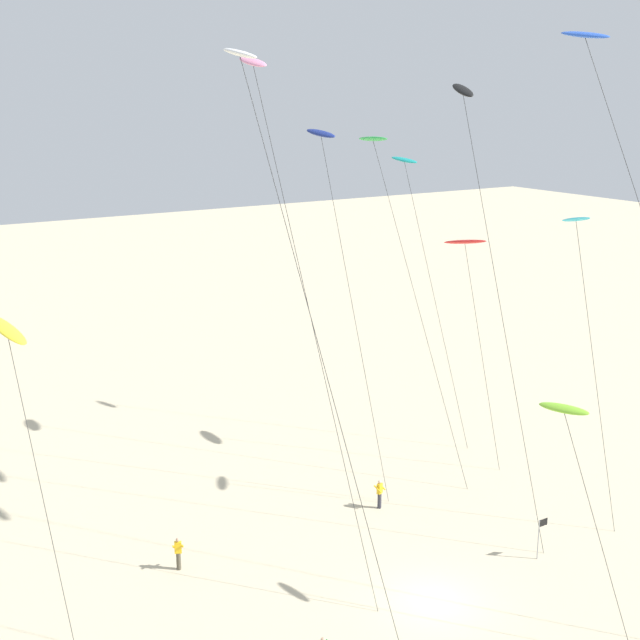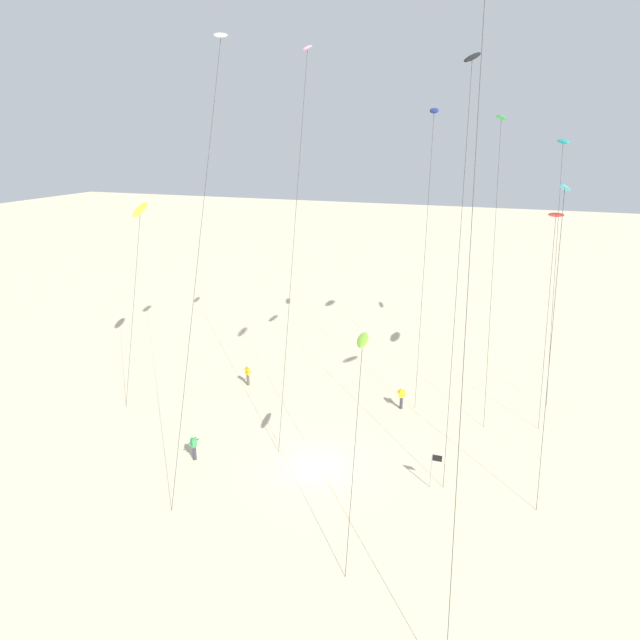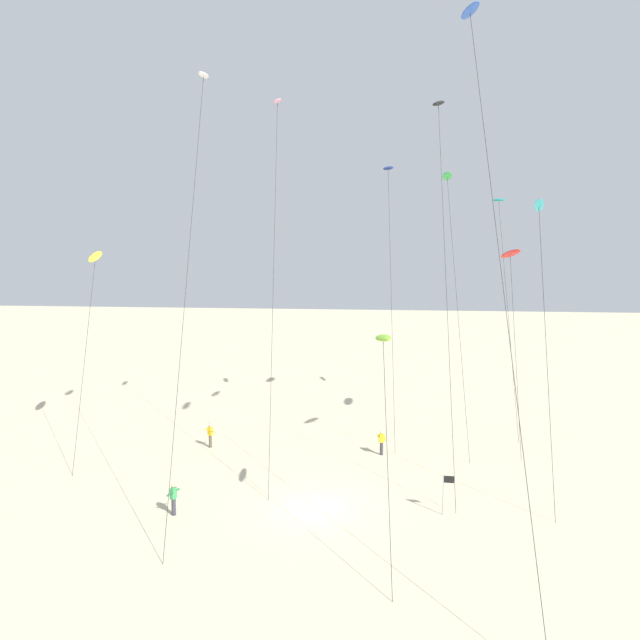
{
  "view_description": "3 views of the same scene",
  "coord_description": "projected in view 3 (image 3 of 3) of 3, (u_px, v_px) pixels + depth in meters",
  "views": [
    {
      "loc": [
        -23.29,
        -27.53,
        22.45
      ],
      "look_at": [
        -1.9,
        6.73,
        11.95
      ],
      "focal_mm": 49.69,
      "sensor_mm": 36.0,
      "label": 1
    },
    {
      "loc": [
        9.63,
        -26.35,
        18.51
      ],
      "look_at": [
        -2.87,
        8.8,
        5.97
      ],
      "focal_mm": 30.94,
      "sensor_mm": 36.0,
      "label": 2
    },
    {
      "loc": [
        4.19,
        -27.75,
        12.87
      ],
      "look_at": [
        -0.88,
        8.3,
        9.21
      ],
      "focal_mm": 30.92,
      "sensor_mm": 36.0,
      "label": 3
    }
  ],
  "objects": [
    {
      "name": "kite_yellow",
      "position": [
        95.0,
        258.0,
        37.11
      ],
      "size": [
        1.44,
        6.12,
        13.93
      ],
      "color": "yellow",
      "rests_on": "ground"
    },
    {
      "name": "marker_flag",
      "position": [
        446.0,
        487.0,
        28.28
      ],
      "size": [
        0.57,
        0.05,
        2.1
      ],
      "color": "gray",
      "rests_on": "ground"
    },
    {
      "name": "kite_flyer_nearest",
      "position": [
        173.0,
        498.0,
        28.32
      ],
      "size": [
        0.65,
        0.66,
        1.67
      ],
      "color": "#33333D",
      "rests_on": "ground"
    },
    {
      "name": "kite_cyan",
      "position": [
        539.0,
        213.0,
        29.62
      ],
      "size": [
        0.98,
        4.84,
        16.41
      ],
      "color": "#33BFE0",
      "rests_on": "ground"
    },
    {
      "name": "kite_flyer_middle",
      "position": [
        210.0,
        435.0,
        38.85
      ],
      "size": [
        0.69,
        0.68,
        1.67
      ],
      "color": "#4C4738",
      "rests_on": "ground"
    },
    {
      "name": "kite_teal",
      "position": [
        499.0,
        206.0,
        44.27
      ],
      "size": [
        1.44,
        7.4,
        18.36
      ],
      "color": "teal",
      "rests_on": "ground"
    },
    {
      "name": "kite_black",
      "position": [
        439.0,
        111.0,
        32.74
      ],
      "size": [
        1.47,
        7.53,
        22.93
      ],
      "color": "black",
      "rests_on": "ground"
    },
    {
      "name": "kite_pink",
      "position": [
        277.0,
        111.0,
        36.34
      ],
      "size": [
        1.68,
        9.64,
        24.09
      ],
      "color": "pink",
      "rests_on": "ground"
    },
    {
      "name": "kite_white",
      "position": [
        203.0,
        85.0,
        31.7
      ],
      "size": [
        1.96,
        11.6,
        24.17
      ],
      "color": "white",
      "rests_on": "ground"
    },
    {
      "name": "kite_blue",
      "position": [
        471.0,
        20.0,
        25.66
      ],
      "size": [
        2.09,
        12.9,
        25.07
      ],
      "color": "blue",
      "rests_on": "ground"
    },
    {
      "name": "kite_flyer_furthest",
      "position": [
        382.0,
        442.0,
        37.32
      ],
      "size": [
        0.69,
        0.67,
        1.67
      ],
      "color": "#33333D",
      "rests_on": "ground"
    },
    {
      "name": "kite_navy",
      "position": [
        388.0,
        173.0,
        41.52
      ],
      "size": [
        1.43,
        6.99,
        20.5
      ],
      "color": "navy",
      "rests_on": "ground"
    },
    {
      "name": "kite_red",
      "position": [
        510.0,
        255.0,
        38.49
      ],
      "size": [
        1.26,
        5.14,
        14.06
      ],
      "color": "red",
      "rests_on": "ground"
    },
    {
      "name": "ground_plane",
      "position": [
        315.0,
        508.0,
        29.2
      ],
      "size": [
        260.0,
        260.0,
        0.0
      ],
      "primitive_type": "plane",
      "color": "beige"
    },
    {
      "name": "kite_lime",
      "position": [
        383.0,
        340.0,
        24.19
      ],
      "size": [
        1.14,
        5.3,
        9.93
      ],
      "color": "#8CD833",
      "rests_on": "ground"
    },
    {
      "name": "kite_green",
      "position": [
        447.0,
        180.0,
        42.21
      ],
      "size": [
        1.61,
        9.7,
        19.93
      ],
      "color": "green",
      "rests_on": "ground"
    }
  ]
}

